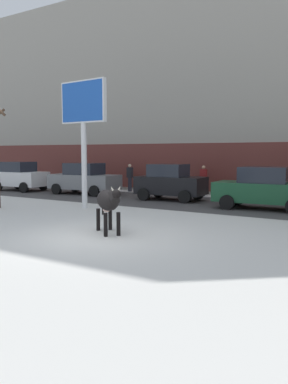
# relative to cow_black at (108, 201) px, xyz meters

# --- Properties ---
(ground_plane) EXTENTS (120.00, 120.00, 0.00)m
(ground_plane) POSITION_rel_cow_black_xyz_m (0.02, -0.66, -0.99)
(ground_plane) COLOR silver
(road_strip) EXTENTS (60.00, 5.60, 0.01)m
(road_strip) POSITION_rel_cow_black_xyz_m (0.02, 8.14, -0.99)
(road_strip) COLOR #423F3F
(road_strip) RESTS_ON ground
(building_facade) EXTENTS (44.00, 6.10, 13.00)m
(building_facade) POSITION_rel_cow_black_xyz_m (0.02, 15.12, 5.49)
(building_facade) COLOR gray
(building_facade) RESTS_ON ground
(cow_black) EXTENTS (1.74, 1.51, 1.54)m
(cow_black) POSITION_rel_cow_black_xyz_m (0.00, 0.00, 0.00)
(cow_black) COLOR black
(cow_black) RESTS_ON ground
(billboard) EXTENTS (2.53, 0.39, 5.56)m
(billboard) POSITION_rel_cow_black_xyz_m (-4.34, 3.95, 3.32)
(billboard) COLOR silver
(billboard) RESTS_ON ground
(car_white_hatchback) EXTENTS (3.60, 2.10, 1.86)m
(car_white_hatchback) POSITION_rel_cow_black_xyz_m (-13.23, 8.00, -0.07)
(car_white_hatchback) COLOR white
(car_white_hatchback) RESTS_ON ground
(car_grey_sedan) EXTENTS (4.30, 2.19, 1.84)m
(car_grey_sedan) POSITION_rel_cow_black_xyz_m (-8.27, 8.51, -0.09)
(car_grey_sedan) COLOR slate
(car_grey_sedan) RESTS_ON ground
(car_black_hatchback) EXTENTS (3.60, 2.10, 1.86)m
(car_black_hatchback) POSITION_rel_cow_black_xyz_m (-2.54, 8.58, -0.07)
(car_black_hatchback) COLOR black
(car_black_hatchback) RESTS_ON ground
(car_darkgreen_sedan) EXTENTS (4.30, 2.19, 1.84)m
(car_darkgreen_sedan) POSITION_rel_cow_black_xyz_m (2.51, 7.78, -0.09)
(car_darkgreen_sedan) COLOR #194C2D
(car_darkgreen_sedan) RESTS_ON ground
(pedestrian_by_cars) EXTENTS (0.36, 0.24, 1.73)m
(pedestrian_by_cars) POSITION_rel_cow_black_xyz_m (-6.91, 11.28, -0.11)
(pedestrian_by_cars) COLOR #282833
(pedestrian_by_cars) RESTS_ON ground
(pedestrian_far_left) EXTENTS (0.36, 0.24, 1.73)m
(pedestrian_far_left) POSITION_rel_cow_black_xyz_m (-1.89, 11.28, -0.11)
(pedestrian_far_left) COLOR #282833
(pedestrian_far_left) RESTS_ON ground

